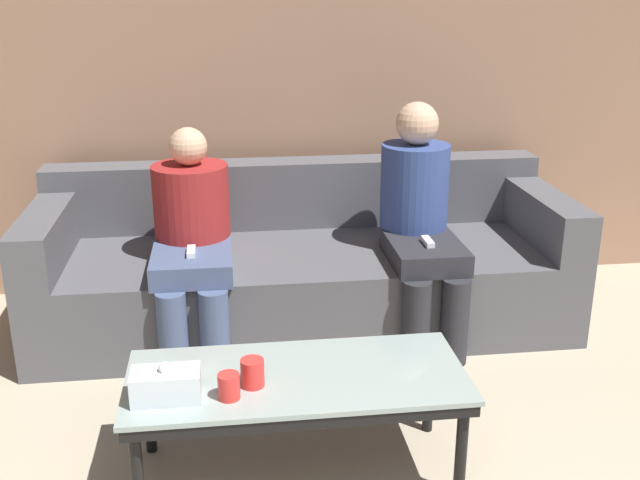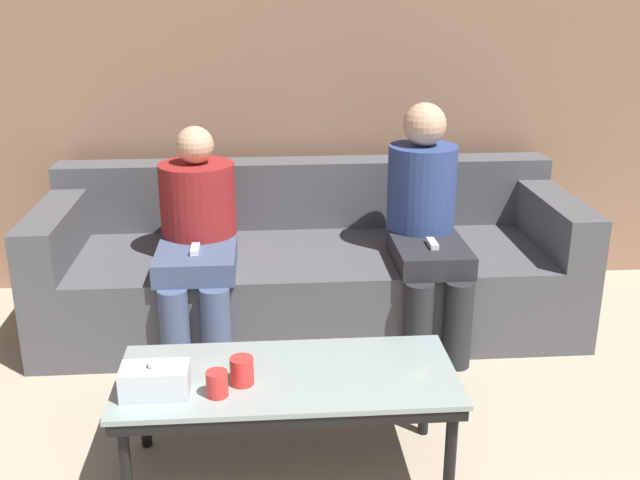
{
  "view_description": "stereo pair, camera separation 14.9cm",
  "coord_description": "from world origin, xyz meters",
  "px_view_note": "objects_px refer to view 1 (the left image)",
  "views": [
    {
      "loc": [
        -0.37,
        -0.43,
        1.67
      ],
      "look_at": [
        0.0,
        2.44,
        0.66
      ],
      "focal_mm": 42.0,
      "sensor_mm": 36.0,
      "label": 1
    },
    {
      "loc": [
        -0.22,
        -0.44,
        1.67
      ],
      "look_at": [
        0.0,
        2.44,
        0.66
      ],
      "focal_mm": 42.0,
      "sensor_mm": 36.0,
      "label": 2
    }
  ],
  "objects_px": {
    "cup_near_left": "(252,373)",
    "seated_person_mid_left": "(419,216)",
    "coffee_table": "(297,385)",
    "couch": "(303,267)",
    "seated_person_left_end": "(192,234)",
    "tissue_box": "(166,385)",
    "cup_near_right": "(229,386)"
  },
  "relations": [
    {
      "from": "cup_near_right",
      "to": "seated_person_mid_left",
      "type": "xyz_separation_m",
      "value": [
        0.93,
        1.2,
        0.16
      ]
    },
    {
      "from": "seated_person_left_end",
      "to": "seated_person_mid_left",
      "type": "xyz_separation_m",
      "value": [
        1.08,
        0.0,
        0.04
      ]
    },
    {
      "from": "cup_near_right",
      "to": "seated_person_left_end",
      "type": "height_order",
      "value": "seated_person_left_end"
    },
    {
      "from": "couch",
      "to": "tissue_box",
      "type": "height_order",
      "value": "couch"
    },
    {
      "from": "coffee_table",
      "to": "seated_person_mid_left",
      "type": "height_order",
      "value": "seated_person_mid_left"
    },
    {
      "from": "coffee_table",
      "to": "seated_person_mid_left",
      "type": "xyz_separation_m",
      "value": [
        0.7,
        1.08,
        0.24
      ]
    },
    {
      "from": "seated_person_mid_left",
      "to": "coffee_table",
      "type": "bearing_deg",
      "value": -122.9
    },
    {
      "from": "cup_near_left",
      "to": "seated_person_mid_left",
      "type": "height_order",
      "value": "seated_person_mid_left"
    },
    {
      "from": "coffee_table",
      "to": "seated_person_left_end",
      "type": "distance_m",
      "value": 1.16
    },
    {
      "from": "coffee_table",
      "to": "seated_person_left_end",
      "type": "relative_size",
      "value": 1.12
    },
    {
      "from": "couch",
      "to": "cup_near_right",
      "type": "xyz_separation_m",
      "value": [
        -0.39,
        -1.41,
        0.16
      ]
    },
    {
      "from": "cup_near_left",
      "to": "seated_person_mid_left",
      "type": "distance_m",
      "value": 1.43
    },
    {
      "from": "seated_person_mid_left",
      "to": "cup_near_right",
      "type": "bearing_deg",
      "value": -127.68
    },
    {
      "from": "cup_near_left",
      "to": "seated_person_left_end",
      "type": "relative_size",
      "value": 0.09
    },
    {
      "from": "couch",
      "to": "tissue_box",
      "type": "relative_size",
      "value": 11.89
    },
    {
      "from": "couch",
      "to": "cup_near_left",
      "type": "bearing_deg",
      "value": -103.08
    },
    {
      "from": "cup_near_right",
      "to": "seated_person_mid_left",
      "type": "height_order",
      "value": "seated_person_mid_left"
    },
    {
      "from": "cup_near_left",
      "to": "seated_person_mid_left",
      "type": "bearing_deg",
      "value": 53.11
    },
    {
      "from": "tissue_box",
      "to": "seated_person_left_end",
      "type": "distance_m",
      "value": 1.19
    },
    {
      "from": "tissue_box",
      "to": "couch",
      "type": "bearing_deg",
      "value": 67.03
    },
    {
      "from": "seated_person_left_end",
      "to": "seated_person_mid_left",
      "type": "relative_size",
      "value": 0.92
    },
    {
      "from": "cup_near_left",
      "to": "seated_person_mid_left",
      "type": "xyz_separation_m",
      "value": [
        0.85,
        1.14,
        0.15
      ]
    },
    {
      "from": "tissue_box",
      "to": "seated_person_left_end",
      "type": "xyz_separation_m",
      "value": [
        0.05,
        1.18,
        0.11
      ]
    },
    {
      "from": "cup_near_left",
      "to": "cup_near_right",
      "type": "distance_m",
      "value": 0.1
    },
    {
      "from": "coffee_table",
      "to": "cup_near_left",
      "type": "xyz_separation_m",
      "value": [
        -0.15,
        -0.05,
        0.09
      ]
    },
    {
      "from": "tissue_box",
      "to": "seated_person_left_end",
      "type": "relative_size",
      "value": 0.21
    },
    {
      "from": "coffee_table",
      "to": "tissue_box",
      "type": "xyz_separation_m",
      "value": [
        -0.43,
        -0.1,
        0.09
      ]
    },
    {
      "from": "couch",
      "to": "coffee_table",
      "type": "bearing_deg",
      "value": -97.08
    },
    {
      "from": "coffee_table",
      "to": "seated_person_mid_left",
      "type": "relative_size",
      "value": 1.03
    },
    {
      "from": "coffee_table",
      "to": "couch",
      "type": "bearing_deg",
      "value": 82.92
    },
    {
      "from": "tissue_box",
      "to": "cup_near_right",
      "type": "bearing_deg",
      "value": -6.15
    },
    {
      "from": "seated_person_left_end",
      "to": "seated_person_mid_left",
      "type": "bearing_deg",
      "value": 0.07
    }
  ]
}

